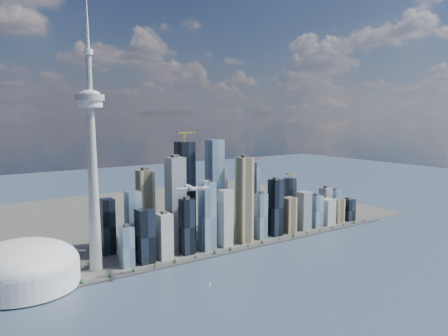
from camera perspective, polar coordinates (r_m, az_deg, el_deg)
ground at (r=866.71m, az=10.91°, el=-14.94°), size 4000.00×4000.00×0.00m
seawall at (r=1044.24m, az=0.86°, el=-10.83°), size 1100.00×22.00×4.00m
land at (r=1420.82m, az=-9.86°, el=-6.11°), size 1400.00×900.00×3.00m
shoreline_trees at (r=1042.18m, az=0.86°, el=-10.48°), size 960.53×7.20×8.80m
skyscraper_cluster at (r=1124.13m, az=0.75°, el=-5.07°), size 736.00×142.00×277.55m
needle_tower at (r=914.71m, az=-16.84°, el=1.30°), size 56.00×56.00×550.50m
dome_stadium at (r=912.74m, az=-24.74°, el=-11.69°), size 200.00×200.00×86.00m
airplane at (r=855.21m, az=-4.18°, el=-2.66°), size 72.83×64.94×17.99m
sailboat_west at (r=853.96m, az=-1.89°, el=-14.94°), size 6.50×2.16×8.99m
sailboat_east at (r=1107.16m, az=13.20°, el=-9.90°), size 7.40×4.22×10.45m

